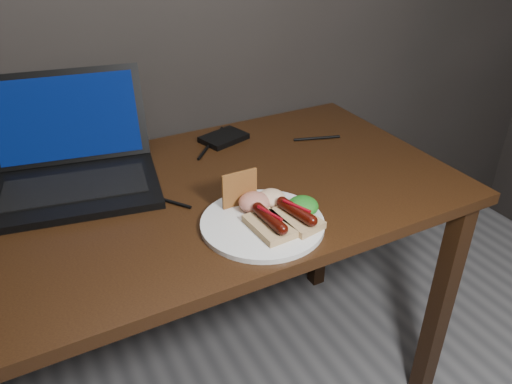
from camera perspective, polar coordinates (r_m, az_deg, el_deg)
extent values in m
cube|color=#36200D|center=(1.22, -8.83, -1.20)|extent=(1.40, 0.70, 0.03)
cube|color=#36200D|center=(1.56, 20.28, -12.15)|extent=(0.05, 0.05, 0.72)
cube|color=#36200D|center=(1.90, 7.47, -1.72)|extent=(0.05, 0.05, 0.72)
cube|color=black|center=(1.28, -19.87, 0.21)|extent=(0.43, 0.34, 0.02)
cube|color=black|center=(1.28, -19.95, 0.61)|extent=(0.35, 0.21, 0.00)
cube|color=black|center=(1.39, -20.78, 8.05)|extent=(0.40, 0.16, 0.23)
cube|color=navy|center=(1.39, -20.78, 8.05)|extent=(0.36, 0.14, 0.20)
cube|color=black|center=(1.48, -3.71, 6.19)|extent=(0.15, 0.12, 0.02)
cylinder|color=black|center=(1.21, -11.04, -0.71)|extent=(0.11, 0.15, 0.01)
cylinder|color=black|center=(1.46, -5.18, 5.65)|extent=(0.15, 0.17, 0.01)
cylinder|color=black|center=(1.50, 6.98, 6.13)|extent=(0.14, 0.05, 0.01)
cylinder|color=white|center=(1.09, 0.74, -3.60)|extent=(0.33, 0.33, 0.01)
cube|color=tan|center=(1.06, 1.55, -3.93)|extent=(0.08, 0.12, 0.02)
cylinder|color=#440D04|center=(1.05, 1.56, -3.01)|extent=(0.03, 0.10, 0.02)
sphere|color=#440D04|center=(1.01, 3.02, -4.28)|extent=(0.02, 0.02, 0.02)
sphere|color=#440D04|center=(1.08, 0.20, -1.82)|extent=(0.02, 0.02, 0.02)
cylinder|color=maroon|center=(1.04, 1.57, -2.44)|extent=(0.03, 0.07, 0.01)
cube|color=tan|center=(1.08, 4.61, -3.10)|extent=(0.09, 0.13, 0.02)
cylinder|color=#440D04|center=(1.07, 4.65, -2.19)|extent=(0.04, 0.10, 0.02)
sphere|color=#440D04|center=(1.04, 6.40, -3.30)|extent=(0.03, 0.02, 0.02)
sphere|color=#440D04|center=(1.10, 3.00, -1.14)|extent=(0.03, 0.02, 0.02)
cylinder|color=maroon|center=(1.07, 4.68, -1.63)|extent=(0.03, 0.07, 0.01)
cube|color=#B06830|center=(1.12, -1.89, 0.39)|extent=(0.09, 0.01, 0.08)
ellipsoid|color=#125210|center=(1.11, 5.36, -1.61)|extent=(0.07, 0.07, 0.04)
ellipsoid|color=#AA111C|center=(1.12, -0.18, -1.17)|extent=(0.07, 0.07, 0.04)
ellipsoid|color=silver|center=(1.14, 1.76, -0.68)|extent=(0.06, 0.06, 0.04)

